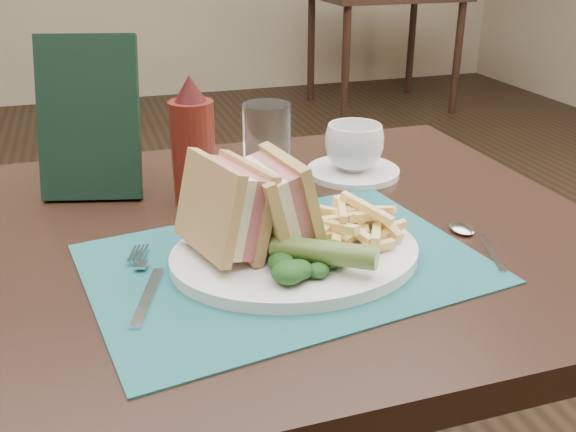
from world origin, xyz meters
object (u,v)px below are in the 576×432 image
at_px(sandwich_half_b, 261,204).
at_px(table_bg_right, 382,51).
at_px(drinking_glass, 267,146).
at_px(ketchup_bottle, 193,141).
at_px(placemat, 285,263).
at_px(plate, 296,254).
at_px(sandwich_half_a, 209,210).
at_px(saucer, 353,172).
at_px(check_presenter, 89,118).
at_px(coffee_cup, 354,147).

bearing_deg(sandwich_half_b, table_bg_right, 53.18).
relative_size(drinking_glass, ketchup_bottle, 0.70).
xyz_separation_m(placemat, plate, (0.01, 0.00, 0.01)).
relative_size(sandwich_half_a, sandwich_half_b, 1.05).
bearing_deg(sandwich_half_b, drinking_glass, 63.31).
bearing_deg(saucer, placemat, -127.40).
height_order(placemat, check_presenter, check_presenter).
xyz_separation_m(sandwich_half_b, ketchup_bottle, (-0.04, 0.20, 0.02)).
relative_size(drinking_glass, check_presenter, 0.55).
height_order(table_bg_right, drinking_glass, drinking_glass).
xyz_separation_m(saucer, coffee_cup, (0.00, 0.00, 0.04)).
xyz_separation_m(table_bg_right, check_presenter, (-1.93, -3.03, 0.49)).
distance_m(sandwich_half_b, ketchup_bottle, 0.21).
relative_size(plate, sandwich_half_b, 2.69).
height_order(coffee_cup, ketchup_bottle, ketchup_bottle).
relative_size(table_bg_right, ketchup_bottle, 4.84).
relative_size(saucer, drinking_glass, 1.15).
bearing_deg(ketchup_bottle, drinking_glass, 14.18).
distance_m(sandwich_half_a, saucer, 0.38).
xyz_separation_m(table_bg_right, sandwich_half_a, (-1.82, -3.33, 0.45)).
distance_m(placemat, sandwich_half_b, 0.08).
distance_m(placemat, drinking_glass, 0.26).
height_order(table_bg_right, saucer, saucer).
height_order(plate, coffee_cup, coffee_cup).
xyz_separation_m(coffee_cup, ketchup_bottle, (-0.26, -0.04, 0.05)).
relative_size(placemat, check_presenter, 1.90).
relative_size(plate, coffee_cup, 3.19).
distance_m(plate, saucer, 0.32).
height_order(saucer, check_presenter, check_presenter).
bearing_deg(drinking_glass, saucer, 3.15).
bearing_deg(check_presenter, coffee_cup, 8.04).
bearing_deg(saucer, sandwich_half_a, -139.18).
relative_size(table_bg_right, sandwich_half_b, 8.06).
bearing_deg(table_bg_right, plate, -117.24).
xyz_separation_m(sandwich_half_b, saucer, (0.22, 0.24, -0.07)).
bearing_deg(drinking_glass, table_bg_right, 61.43).
bearing_deg(coffee_cup, drinking_glass, -176.85).
bearing_deg(sandwich_half_b, plate, -34.38).
distance_m(table_bg_right, saucer, 3.46).
bearing_deg(coffee_cup, plate, -125.61).
bearing_deg(check_presenter, sandwich_half_b, -43.28).
height_order(sandwich_half_b, drinking_glass, drinking_glass).
bearing_deg(placemat, coffee_cup, 52.60).
bearing_deg(sandwich_half_a, coffee_cup, 23.95).
distance_m(sandwich_half_a, sandwich_half_b, 0.06).
xyz_separation_m(sandwich_half_a, saucer, (0.28, 0.24, -0.07)).
xyz_separation_m(sandwich_half_a, sandwich_half_b, (0.06, 0.01, -0.00)).
relative_size(table_bg_right, coffee_cup, 9.56).
bearing_deg(placemat, sandwich_half_b, 137.92).
relative_size(plate, saucer, 2.00).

